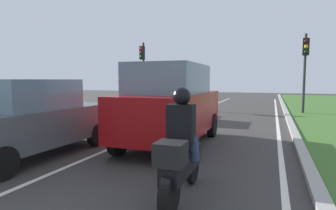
{
  "coord_description": "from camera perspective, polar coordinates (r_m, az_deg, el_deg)",
  "views": [
    {
      "loc": [
        3.36,
        1.26,
        1.85
      ],
      "look_at": [
        0.83,
        8.07,
        1.2
      ],
      "focal_mm": 30.12,
      "sensor_mm": 36.0,
      "label": 1
    }
  ],
  "objects": [
    {
      "name": "curb_right",
      "position": [
        12.88,
        23.51,
        -3.31
      ],
      "size": [
        0.24,
        48.0,
        0.12
      ],
      "primitive_type": "cube",
      "color": "#9E9B93",
      "rests_on": "ground"
    },
    {
      "name": "car_suv_ahead",
      "position": [
        7.94,
        0.65,
        0.17
      ],
      "size": [
        2.03,
        4.53,
        2.28
      ],
      "rotation": [
        0.0,
        0.0,
        0.02
      ],
      "color": "maroon",
      "rests_on": "ground"
    },
    {
      "name": "motorcycle",
      "position": [
        4.4,
        2.57,
        -11.8
      ],
      "size": [
        0.41,
        1.9,
        1.01
      ],
      "rotation": [
        0.0,
        0.0,
        0.02
      ],
      "color": "black",
      "rests_on": "ground"
    },
    {
      "name": "lane_line_right_edge",
      "position": [
        12.87,
        21.27,
        -3.49
      ],
      "size": [
        0.12,
        32.0,
        0.01
      ],
      "primitive_type": "cube",
      "color": "silver",
      "rests_on": "ground"
    },
    {
      "name": "traffic_light_overhead_left",
      "position": [
        19.66,
        -5.13,
        8.36
      ],
      "size": [
        0.32,
        0.5,
        4.41
      ],
      "color": "#2D2D2D",
      "rests_on": "ground"
    },
    {
      "name": "traffic_light_near_right",
      "position": [
        16.9,
        26.01,
        8.2
      ],
      "size": [
        0.32,
        0.5,
        4.32
      ],
      "color": "#2D2D2D",
      "rests_on": "ground"
    },
    {
      "name": "ground_plane",
      "position": [
        13.3,
        5.56,
        -2.91
      ],
      "size": [
        60.0,
        60.0,
        0.0
      ],
      "primitive_type": "plane",
      "color": "#383533"
    },
    {
      "name": "lane_line_center",
      "position": [
        13.49,
        2.68,
        -2.77
      ],
      "size": [
        0.12,
        32.0,
        0.01
      ],
      "primitive_type": "cube",
      "color": "silver",
      "rests_on": "ground"
    },
    {
      "name": "car_sedan_left_lane",
      "position": [
        7.51,
        -26.03,
        -2.52
      ],
      "size": [
        1.9,
        4.33,
        1.86
      ],
      "rotation": [
        0.0,
        0.0,
        -0.02
      ],
      "color": "#474C51",
      "rests_on": "ground"
    },
    {
      "name": "car_hatchback_far",
      "position": [
        14.31,
        -3.35,
        1.22
      ],
      "size": [
        1.74,
        3.71,
        1.78
      ],
      "rotation": [
        0.0,
        0.0,
        0.0
      ],
      "color": "navy",
      "rests_on": "ground"
    },
    {
      "name": "rider_person",
      "position": [
        4.31,
        2.78,
        -3.7
      ],
      "size": [
        0.51,
        0.41,
        1.16
      ],
      "rotation": [
        0.0,
        0.0,
        0.02
      ],
      "color": "black",
      "rests_on": "ground"
    }
  ]
}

